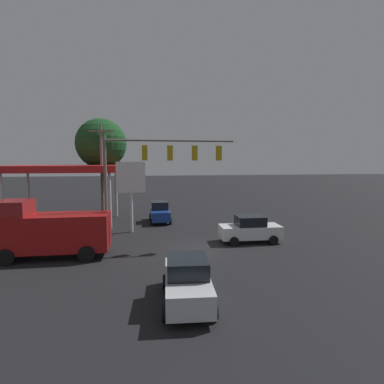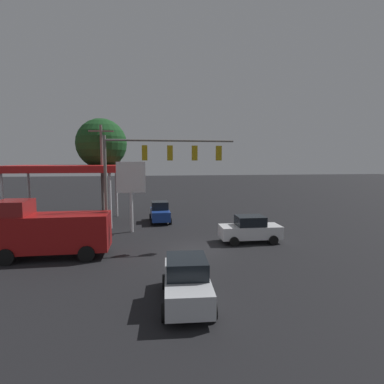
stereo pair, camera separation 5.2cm
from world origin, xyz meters
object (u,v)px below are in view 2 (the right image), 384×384
Objects in this scene: price_sign at (131,181)px; sedan_far at (187,280)px; street_tree at (101,144)px; traffic_signal_assembly at (158,163)px; utility_pole at (102,170)px; sedan_waiting at (250,229)px; delivery_truck at (49,230)px; hatchback_crossing at (160,212)px.

sedan_far is at bearing 102.13° from price_sign.
price_sign is 9.90m from street_tree.
sedan_far is (-0.81, 8.25, -4.82)m from traffic_signal_assembly.
utility_pole is at bearing 97.55° from street_tree.
traffic_signal_assembly is 14.64m from street_tree.
utility_pole is 2.11× the size of sedan_waiting.
utility_pole is at bearing -97.36° from delivery_truck.
sedan_far is at bearing 107.38° from utility_pole.
price_sign is at bearing 118.39° from utility_pole.
hatchback_crossing is 0.86× the size of sedan_waiting.
delivery_truck is (6.70, 1.15, -4.08)m from traffic_signal_assembly.
sedan_far is (-0.29, 16.84, 0.00)m from hatchback_crossing.
street_tree is at bearing -68.23° from price_sign.
delivery_truck is at bearing -129.40° from sedan_far.
street_tree reaches higher than sedan_waiting.
street_tree is (3.44, -8.62, 3.45)m from price_sign.
utility_pole reaches higher than delivery_truck.
utility_pole is 7.13m from hatchback_crossing.
hatchback_crossing is at bearing -93.42° from traffic_signal_assembly.
delivery_truck is at bearing 8.23° from sedan_waiting.
traffic_signal_assembly is at bearing -170.46° from sedan_far.
hatchback_crossing is 16.84m from sedan_far.
traffic_signal_assembly is 1.27× the size of delivery_truck.
sedan_waiting is (-5.86, -8.59, 0.00)m from sedan_far.
traffic_signal_assembly reaches higher than price_sign.
traffic_signal_assembly is at bearing 115.76° from utility_pole.
utility_pole is 2.08× the size of sedan_far.
street_tree is (0.40, -2.98, 2.74)m from utility_pole.
street_tree is at bearing -45.42° from sedan_waiting.
sedan_far is at bearing 137.39° from delivery_truck.
sedan_waiting is (-11.72, 10.12, -4.03)m from utility_pole.
sedan_far is (-5.86, 18.71, -4.03)m from utility_pole.
delivery_truck is at bearing 51.86° from price_sign.
traffic_signal_assembly is 9.87m from hatchback_crossing.
utility_pole reaches higher than sedan_waiting.
street_tree reaches higher than sedan_far.
traffic_signal_assembly is 1.95× the size of sedan_waiting.
hatchback_crossing is at bearing 140.82° from street_tree.
price_sign is at bearing -127.40° from delivery_truck.
utility_pole reaches higher than hatchback_crossing.
sedan_waiting is at bearing 35.50° from hatchback_crossing.
sedan_waiting is at bearing 152.64° from price_sign.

